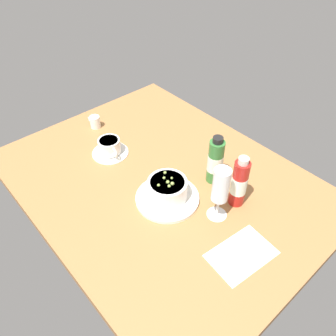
{
  "coord_description": "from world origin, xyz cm",
  "views": [
    {
      "loc": [
        65.18,
        -54.54,
        82.29
      ],
      "look_at": [
        1.7,
        1.61,
        5.49
      ],
      "focal_mm": 36.2,
      "sensor_mm": 36.0,
      "label": 1
    }
  ],
  "objects_px": {
    "wine_glass": "(221,187)",
    "porridge_bowl": "(167,191)",
    "cutlery_setting": "(243,253)",
    "coffee_cup": "(110,147)",
    "sauce_bottle_green": "(215,161)",
    "creamer_jug": "(94,122)",
    "sauce_bottle_red": "(239,183)"
  },
  "relations": [
    {
      "from": "wine_glass",
      "to": "porridge_bowl",
      "type": "bearing_deg",
      "value": -154.2
    },
    {
      "from": "cutlery_setting",
      "to": "coffee_cup",
      "type": "xyz_separation_m",
      "value": [
        -0.62,
        -0.03,
        0.03
      ]
    },
    {
      "from": "wine_glass",
      "to": "sauce_bottle_green",
      "type": "xyz_separation_m",
      "value": [
        -0.12,
        0.11,
        -0.04
      ]
    },
    {
      "from": "porridge_bowl",
      "to": "creamer_jug",
      "type": "xyz_separation_m",
      "value": [
        -0.51,
        0.04,
        -0.01
      ]
    },
    {
      "from": "creamer_jug",
      "to": "sauce_bottle_green",
      "type": "xyz_separation_m",
      "value": [
        0.54,
        0.14,
        0.06
      ]
    },
    {
      "from": "sauce_bottle_red",
      "to": "coffee_cup",
      "type": "bearing_deg",
      "value": -160.92
    },
    {
      "from": "cutlery_setting",
      "to": "sauce_bottle_red",
      "type": "relative_size",
      "value": 1.06
    },
    {
      "from": "sauce_bottle_green",
      "to": "sauce_bottle_red",
      "type": "bearing_deg",
      "value": -10.69
    },
    {
      "from": "coffee_cup",
      "to": "wine_glass",
      "type": "xyz_separation_m",
      "value": [
        0.47,
        0.08,
        0.09
      ]
    },
    {
      "from": "creamer_jug",
      "to": "wine_glass",
      "type": "xyz_separation_m",
      "value": [
        0.66,
        0.03,
        0.1
      ]
    },
    {
      "from": "coffee_cup",
      "to": "wine_glass",
      "type": "relative_size",
      "value": 0.73
    },
    {
      "from": "sauce_bottle_green",
      "to": "sauce_bottle_red",
      "type": "height_order",
      "value": "sauce_bottle_red"
    },
    {
      "from": "porridge_bowl",
      "to": "cutlery_setting",
      "type": "bearing_deg",
      "value": 4.25
    },
    {
      "from": "wine_glass",
      "to": "sauce_bottle_green",
      "type": "bearing_deg",
      "value": 136.89
    },
    {
      "from": "coffee_cup",
      "to": "wine_glass",
      "type": "distance_m",
      "value": 0.49
    },
    {
      "from": "porridge_bowl",
      "to": "creamer_jug",
      "type": "height_order",
      "value": "porridge_bowl"
    },
    {
      "from": "creamer_jug",
      "to": "wine_glass",
      "type": "height_order",
      "value": "wine_glass"
    },
    {
      "from": "sauce_bottle_red",
      "to": "porridge_bowl",
      "type": "bearing_deg",
      "value": -134.4
    },
    {
      "from": "porridge_bowl",
      "to": "sauce_bottle_red",
      "type": "relative_size",
      "value": 1.11
    },
    {
      "from": "creamer_jug",
      "to": "sauce_bottle_green",
      "type": "height_order",
      "value": "sauce_bottle_green"
    },
    {
      "from": "wine_glass",
      "to": "sauce_bottle_red",
      "type": "distance_m",
      "value": 0.09
    },
    {
      "from": "porridge_bowl",
      "to": "coffee_cup",
      "type": "relative_size",
      "value": 1.52
    },
    {
      "from": "creamer_jug",
      "to": "sauce_bottle_red",
      "type": "distance_m",
      "value": 0.67
    },
    {
      "from": "porridge_bowl",
      "to": "sauce_bottle_green",
      "type": "relative_size",
      "value": 1.14
    },
    {
      "from": "coffee_cup",
      "to": "sauce_bottle_red",
      "type": "xyz_separation_m",
      "value": [
        0.48,
        0.16,
        0.06
      ]
    },
    {
      "from": "porridge_bowl",
      "to": "wine_glass",
      "type": "relative_size",
      "value": 1.1
    },
    {
      "from": "sauce_bottle_green",
      "to": "sauce_bottle_red",
      "type": "relative_size",
      "value": 0.98
    },
    {
      "from": "porridge_bowl",
      "to": "sauce_bottle_red",
      "type": "xyz_separation_m",
      "value": [
        0.16,
        0.16,
        0.05
      ]
    },
    {
      "from": "sauce_bottle_green",
      "to": "cutlery_setting",
      "type": "bearing_deg",
      "value": -31.34
    },
    {
      "from": "sauce_bottle_red",
      "to": "sauce_bottle_green",
      "type": "bearing_deg",
      "value": 169.31
    },
    {
      "from": "cutlery_setting",
      "to": "sauce_bottle_green",
      "type": "xyz_separation_m",
      "value": [
        -0.26,
        0.16,
        0.08
      ]
    },
    {
      "from": "cutlery_setting",
      "to": "creamer_jug",
      "type": "relative_size",
      "value": 3.57
    }
  ]
}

